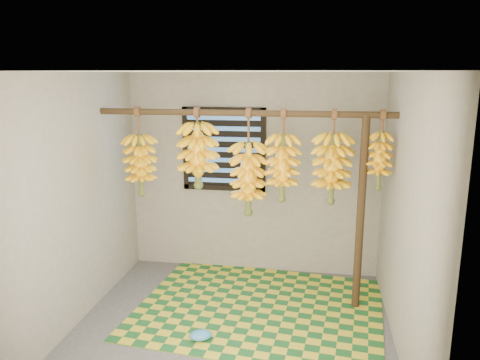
% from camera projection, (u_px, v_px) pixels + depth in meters
% --- Properties ---
extents(floor, '(3.00, 3.00, 0.01)m').
position_uv_depth(floor, '(230.00, 332.00, 4.42)').
color(floor, '#464646').
rests_on(floor, ground).
extents(ceiling, '(3.00, 3.00, 0.01)m').
position_uv_depth(ceiling, '(229.00, 71.00, 3.88)').
color(ceiling, silver).
rests_on(ceiling, wall_back).
extents(wall_back, '(3.00, 0.01, 2.40)m').
position_uv_depth(wall_back, '(253.00, 175.00, 5.60)').
color(wall_back, gray).
rests_on(wall_back, floor).
extents(wall_left, '(0.01, 3.00, 2.40)m').
position_uv_depth(wall_left, '(73.00, 202.00, 4.40)').
color(wall_left, gray).
rests_on(wall_left, floor).
extents(wall_right, '(0.01, 3.00, 2.40)m').
position_uv_depth(wall_right, '(406.00, 218.00, 3.91)').
color(wall_right, gray).
rests_on(wall_right, floor).
extents(window, '(1.00, 0.04, 1.00)m').
position_uv_depth(window, '(224.00, 150.00, 5.56)').
color(window, black).
rests_on(window, wall_back).
extents(hanging_pole, '(3.00, 0.06, 0.06)m').
position_uv_depth(hanging_pole, '(242.00, 113.00, 4.65)').
color(hanging_pole, '#3E2A16').
rests_on(hanging_pole, wall_left).
extents(support_post, '(0.08, 0.08, 2.00)m').
position_uv_depth(support_post, '(361.00, 215.00, 4.68)').
color(support_post, '#3E2A16').
rests_on(support_post, floor).
extents(woven_mat, '(2.65, 2.21, 0.01)m').
position_uv_depth(woven_mat, '(259.00, 308.00, 4.86)').
color(woven_mat, '#185322').
rests_on(woven_mat, floor).
extents(plastic_bag, '(0.25, 0.22, 0.09)m').
position_uv_depth(plastic_bag, '(201.00, 335.00, 4.26)').
color(plastic_bag, '#3787CE').
rests_on(plastic_bag, woven_mat).
extents(banana_bunch_a, '(0.34, 0.34, 0.94)m').
position_uv_depth(banana_bunch_a, '(140.00, 165.00, 4.95)').
color(banana_bunch_a, brown).
rests_on(banana_bunch_a, hanging_pole).
extents(banana_bunch_b, '(0.38, 0.38, 0.83)m').
position_uv_depth(banana_bunch_b, '(198.00, 156.00, 4.82)').
color(banana_bunch_b, brown).
rests_on(banana_bunch_b, hanging_pole).
extents(banana_bunch_c, '(0.35, 0.35, 1.09)m').
position_uv_depth(banana_bunch_c, '(248.00, 179.00, 4.79)').
color(banana_bunch_c, brown).
rests_on(banana_bunch_c, hanging_pole).
extents(banana_bunch_d, '(0.34, 0.34, 0.94)m').
position_uv_depth(banana_bunch_d, '(282.00, 168.00, 4.70)').
color(banana_bunch_d, brown).
rests_on(banana_bunch_d, hanging_pole).
extents(banana_bunch_e, '(0.38, 0.38, 0.94)m').
position_uv_depth(banana_bunch_e, '(332.00, 169.00, 4.62)').
color(banana_bunch_e, brown).
rests_on(banana_bunch_e, hanging_pole).
extents(banana_bunch_f, '(0.24, 0.24, 0.78)m').
position_uv_depth(banana_bunch_f, '(380.00, 161.00, 4.53)').
color(banana_bunch_f, brown).
rests_on(banana_bunch_f, hanging_pole).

